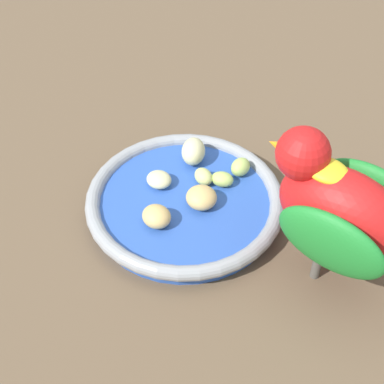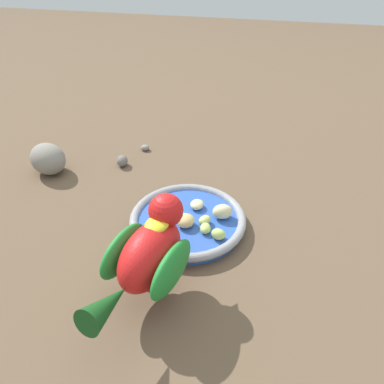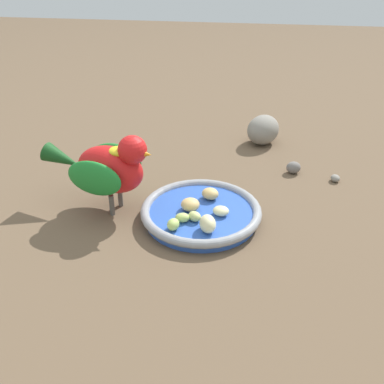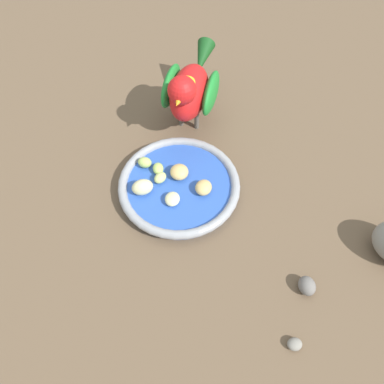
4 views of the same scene
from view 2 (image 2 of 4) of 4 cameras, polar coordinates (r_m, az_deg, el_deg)
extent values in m
plane|color=brown|center=(0.68, 1.68, -4.21)|extent=(4.00, 4.00, 0.00)
cylinder|color=#2D56B7|center=(0.66, -0.67, -4.84)|extent=(0.20, 0.20, 0.02)
torus|color=#93969B|center=(0.65, -0.67, -4.23)|extent=(0.21, 0.21, 0.02)
ellipsoid|color=#B2CC66|center=(0.61, 4.20, -6.68)|extent=(0.02, 0.03, 0.02)
ellipsoid|color=tan|center=(0.66, -3.96, -2.37)|extent=(0.04, 0.04, 0.02)
ellipsoid|color=beige|center=(0.67, 0.81, -2.00)|extent=(0.03, 0.03, 0.02)
ellipsoid|color=tan|center=(0.63, -1.06, -4.56)|extent=(0.03, 0.03, 0.02)
ellipsoid|color=beige|center=(0.65, 4.87, -3.12)|extent=(0.04, 0.04, 0.03)
ellipsoid|color=#B2CC66|center=(0.62, 2.13, -5.77)|extent=(0.03, 0.02, 0.02)
ellipsoid|color=#C6D17A|center=(0.64, 2.04, -4.51)|extent=(0.03, 0.03, 0.02)
cylinder|color=#59544C|center=(0.55, -7.27, -13.48)|extent=(0.01, 0.01, 0.04)
cylinder|color=#59544C|center=(0.54, -4.39, -14.65)|extent=(0.01, 0.01, 0.04)
ellipsoid|color=red|center=(0.50, -6.61, -9.88)|extent=(0.13, 0.09, 0.08)
ellipsoid|color=#1E7F2D|center=(0.51, -10.80, -9.06)|extent=(0.10, 0.04, 0.06)
ellipsoid|color=#1E7F2D|center=(0.48, -3.25, -12.05)|extent=(0.10, 0.04, 0.06)
cone|color=#144719|center=(0.45, -13.27, -16.99)|extent=(0.08, 0.05, 0.05)
sphere|color=red|center=(0.50, -4.17, -2.93)|extent=(0.06, 0.06, 0.05)
cone|color=orange|center=(0.52, -2.86, -1.81)|extent=(0.03, 0.02, 0.02)
ellipsoid|color=yellow|center=(0.49, -5.58, -5.12)|extent=(0.05, 0.04, 0.01)
ellipsoid|color=gray|center=(0.86, -21.87, 4.90)|extent=(0.10, 0.11, 0.07)
ellipsoid|color=slate|center=(0.85, -11.00, 4.86)|extent=(0.04, 0.03, 0.03)
ellipsoid|color=gray|center=(0.91, -7.44, 6.98)|extent=(0.02, 0.02, 0.01)
camera|label=1|loc=(0.60, -53.71, 25.96)|focal=54.98mm
camera|label=3|loc=(0.77, 62.52, 18.45)|focal=42.03mm
camera|label=4|loc=(0.89, 4.08, 43.76)|focal=35.98mm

